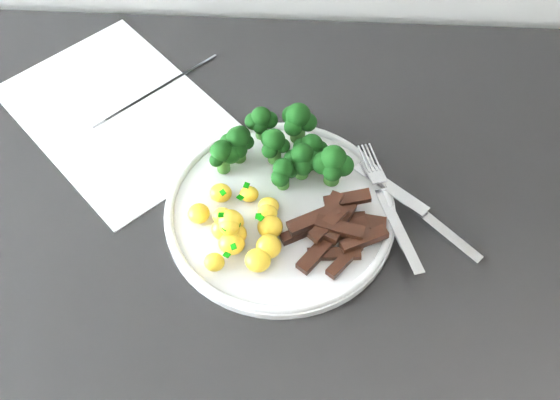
# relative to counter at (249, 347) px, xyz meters

# --- Properties ---
(counter) EXTENTS (2.52, 0.63, 0.94)m
(counter) POSITION_rel_counter_xyz_m (0.00, 0.00, 0.00)
(counter) COLOR black
(counter) RESTS_ON ground
(recipe_paper) EXTENTS (0.37, 0.37, 0.00)m
(recipe_paper) POSITION_rel_counter_xyz_m (-0.17, 0.12, 0.47)
(recipe_paper) COLOR white
(recipe_paper) RESTS_ON counter
(plate) EXTENTS (0.27, 0.27, 0.02)m
(plate) POSITION_rel_counter_xyz_m (0.06, -0.03, 0.48)
(plate) COLOR white
(plate) RESTS_ON counter
(broccoli) EXTENTS (0.17, 0.11, 0.07)m
(broccoli) POSITION_rel_counter_xyz_m (0.06, 0.04, 0.52)
(broccoli) COLOR #306320
(broccoli) RESTS_ON plate
(potatoes) EXTENTS (0.11, 0.12, 0.04)m
(potatoes) POSITION_rel_counter_xyz_m (0.01, -0.06, 0.50)
(potatoes) COLOR yellow
(potatoes) RESTS_ON plate
(beef_strips) EXTENTS (0.13, 0.11, 0.03)m
(beef_strips) POSITION_rel_counter_xyz_m (0.12, -0.06, 0.49)
(beef_strips) COLOR black
(beef_strips) RESTS_ON plate
(fork) EXTENTS (0.07, 0.19, 0.02)m
(fork) POSITION_rel_counter_xyz_m (0.19, -0.03, 0.49)
(fork) COLOR silver
(fork) RESTS_ON plate
(knife) EXTENTS (0.15, 0.14, 0.02)m
(knife) POSITION_rel_counter_xyz_m (0.24, -0.04, 0.48)
(knife) COLOR silver
(knife) RESTS_ON plate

